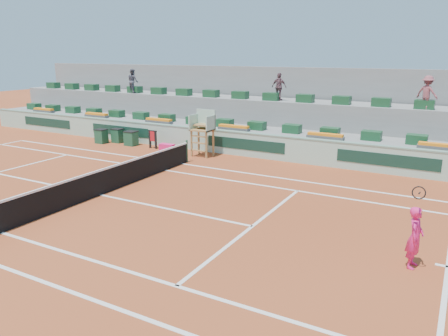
{
  "coord_description": "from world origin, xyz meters",
  "views": [
    {
      "loc": [
        11.77,
        -11.53,
        5.27
      ],
      "look_at": [
        4.0,
        2.5,
        1.0
      ],
      "focal_mm": 35.0,
      "sensor_mm": 36.0,
      "label": 1
    }
  ],
  "objects_px": {
    "umpire_chair": "(203,127)",
    "tennis_player": "(415,237)",
    "player_bag": "(167,147)",
    "drink_cooler_a": "(131,138)"
  },
  "relations": [
    {
      "from": "umpire_chair",
      "to": "tennis_player",
      "type": "relative_size",
      "value": 1.05
    },
    {
      "from": "player_bag",
      "to": "tennis_player",
      "type": "distance_m",
      "value": 15.62
    },
    {
      "from": "drink_cooler_a",
      "to": "tennis_player",
      "type": "bearing_deg",
      "value": -26.67
    },
    {
      "from": "umpire_chair",
      "to": "tennis_player",
      "type": "bearing_deg",
      "value": -35.61
    },
    {
      "from": "player_bag",
      "to": "tennis_player",
      "type": "xyz_separation_m",
      "value": [
        13.44,
        -7.94,
        0.62
      ]
    },
    {
      "from": "umpire_chair",
      "to": "tennis_player",
      "type": "height_order",
      "value": "umpire_chair"
    },
    {
      "from": "umpire_chair",
      "to": "tennis_player",
      "type": "distance_m",
      "value": 13.63
    },
    {
      "from": "umpire_chair",
      "to": "tennis_player",
      "type": "xyz_separation_m",
      "value": [
        11.07,
        -7.93,
        -0.73
      ]
    },
    {
      "from": "drink_cooler_a",
      "to": "player_bag",
      "type": "bearing_deg",
      "value": -3.27
    },
    {
      "from": "drink_cooler_a",
      "to": "tennis_player",
      "type": "relative_size",
      "value": 0.37
    }
  ]
}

